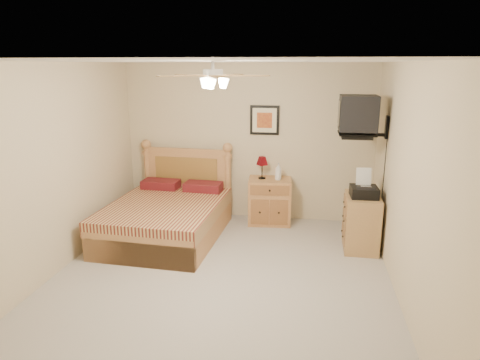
# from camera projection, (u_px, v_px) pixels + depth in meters

# --- Properties ---
(floor) EXTENTS (4.50, 4.50, 0.00)m
(floor) POSITION_uv_depth(u_px,v_px,m) (220.00, 279.00, 5.08)
(floor) COLOR #AAA39A
(floor) RESTS_ON ground
(ceiling) EXTENTS (4.00, 4.50, 0.04)m
(ceiling) POSITION_uv_depth(u_px,v_px,m) (217.00, 61.00, 4.43)
(ceiling) COLOR white
(ceiling) RESTS_ON ground
(wall_back) EXTENTS (4.00, 0.04, 2.50)m
(wall_back) POSITION_uv_depth(u_px,v_px,m) (248.00, 143.00, 6.89)
(wall_back) COLOR beige
(wall_back) RESTS_ON ground
(wall_front) EXTENTS (4.00, 0.04, 2.50)m
(wall_front) POSITION_uv_depth(u_px,v_px,m) (142.00, 270.00, 2.61)
(wall_front) COLOR beige
(wall_front) RESTS_ON ground
(wall_left) EXTENTS (0.04, 4.50, 2.50)m
(wall_left) POSITION_uv_depth(u_px,v_px,m) (54.00, 171.00, 5.06)
(wall_left) COLOR beige
(wall_left) RESTS_ON ground
(wall_right) EXTENTS (0.04, 4.50, 2.50)m
(wall_right) POSITION_uv_depth(u_px,v_px,m) (407.00, 186.00, 4.44)
(wall_right) COLOR beige
(wall_right) RESTS_ON ground
(bed) EXTENTS (1.60, 2.04, 1.28)m
(bed) POSITION_uv_depth(u_px,v_px,m) (165.00, 196.00, 6.14)
(bed) COLOR #B77850
(bed) RESTS_ON ground
(nightstand) EXTENTS (0.71, 0.55, 0.72)m
(nightstand) POSITION_uv_depth(u_px,v_px,m) (270.00, 201.00, 6.83)
(nightstand) COLOR #A46D3C
(nightstand) RESTS_ON ground
(table_lamp) EXTENTS (0.22, 0.22, 0.35)m
(table_lamp) POSITION_uv_depth(u_px,v_px,m) (262.00, 168.00, 6.73)
(table_lamp) COLOR #58050C
(table_lamp) RESTS_ON nightstand
(lotion_bottle) EXTENTS (0.13, 0.13, 0.27)m
(lotion_bottle) POSITION_uv_depth(u_px,v_px,m) (278.00, 171.00, 6.66)
(lotion_bottle) COLOR white
(lotion_bottle) RESTS_ON nightstand
(framed_picture) EXTENTS (0.46, 0.04, 0.46)m
(framed_picture) POSITION_uv_depth(u_px,v_px,m) (265.00, 120.00, 6.74)
(framed_picture) COLOR black
(framed_picture) RESTS_ON wall_back
(dresser) EXTENTS (0.45, 0.65, 0.76)m
(dresser) POSITION_uv_depth(u_px,v_px,m) (361.00, 222.00, 5.85)
(dresser) COLOR #9D7B46
(dresser) RESTS_ON ground
(fax_machine) EXTENTS (0.37, 0.39, 0.37)m
(fax_machine) POSITION_uv_depth(u_px,v_px,m) (365.00, 184.00, 5.65)
(fax_machine) COLOR black
(fax_machine) RESTS_ON dresser
(magazine_lower) EXTENTS (0.22, 0.27, 0.02)m
(magazine_lower) POSITION_uv_depth(u_px,v_px,m) (361.00, 190.00, 5.98)
(magazine_lower) COLOR beige
(magazine_lower) RESTS_ON dresser
(magazine_upper) EXTENTS (0.20, 0.27, 0.02)m
(magazine_upper) POSITION_uv_depth(u_px,v_px,m) (361.00, 188.00, 5.99)
(magazine_upper) COLOR gray
(magazine_upper) RESTS_ON magazine_lower
(wall_tv) EXTENTS (0.56, 0.46, 0.58)m
(wall_tv) POSITION_uv_depth(u_px,v_px,m) (370.00, 116.00, 5.61)
(wall_tv) COLOR black
(wall_tv) RESTS_ON wall_right
(ceiling_fan) EXTENTS (1.14, 1.14, 0.28)m
(ceiling_fan) POSITION_uv_depth(u_px,v_px,m) (213.00, 75.00, 4.27)
(ceiling_fan) COLOR white
(ceiling_fan) RESTS_ON ceiling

